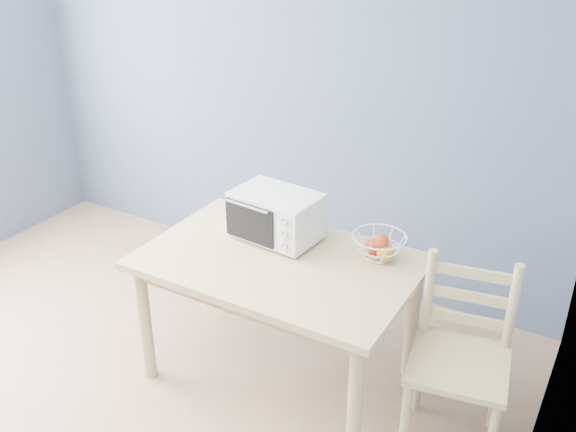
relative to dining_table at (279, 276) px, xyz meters
The scene contains 4 objects.
dining_table is the anchor object (origin of this frame).
toaster_oven 0.34m from the dining_table, 127.35° to the left, with size 0.48×0.36×0.27m.
fruit_basket 0.54m from the dining_table, 31.20° to the left, with size 0.32×0.32×0.14m.
dining_chair 0.99m from the dining_table, ahead, with size 0.51×0.51×0.95m.
Camera 1 is at (2.14, -1.29, 2.41)m, focal length 40.00 mm.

